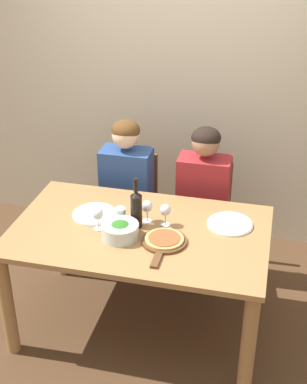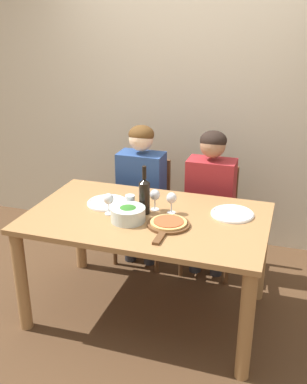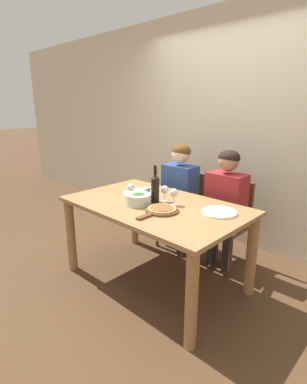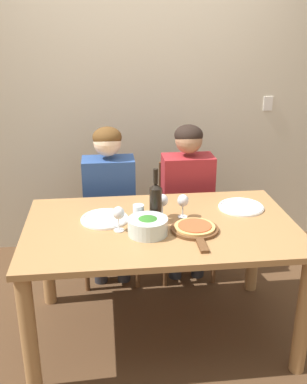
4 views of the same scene
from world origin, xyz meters
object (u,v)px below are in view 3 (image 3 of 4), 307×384
(chair_right, at_px, (229,219))
(dinner_plate_right, at_px, (219,212))
(broccoli_bowl, at_px, (138,199))
(wine_glass_right, at_px, (174,194))
(wine_glass_centre, at_px, (165,190))
(water_tumbler, at_px, (147,194))
(dinner_plate_left, at_px, (138,193))
(wine_bottle, at_px, (155,188))
(chair_left, at_px, (184,207))
(pizza_on_board, at_px, (161,210))
(person_woman, at_px, (179,188))
(person_man, at_px, (225,199))
(wine_glass_left, at_px, (131,188))

(chair_right, xyz_separation_m, dinner_plate_right, (0.25, -0.62, 0.31))
(broccoli_bowl, bearing_deg, wine_glass_right, 40.83)
(wine_glass_centre, xyz_separation_m, water_tumbler, (-0.15, -0.08, -0.04))
(wine_glass_right, bearing_deg, dinner_plate_left, 178.45)
(broccoli_bowl, distance_m, water_tumbler, 0.15)
(chair_right, bearing_deg, wine_bottle, -112.67)
(wine_bottle, bearing_deg, chair_right, 67.33)
(chair_left, height_order, wine_glass_right, wine_glass_right)
(wine_glass_centre, distance_m, water_tumbler, 0.18)
(chair_left, distance_m, pizza_on_board, 1.09)
(chair_left, height_order, person_woman, person_woman)
(wine_bottle, xyz_separation_m, dinner_plate_left, (-0.31, 0.07, -0.12))
(broccoli_bowl, relative_size, pizza_on_board, 0.55)
(chair_right, relative_size, pizza_on_board, 2.10)
(broccoli_bowl, xyz_separation_m, water_tumbler, (-0.04, 0.15, 0.01))
(dinner_plate_left, relative_size, water_tumbler, 2.44)
(dinner_plate_right, relative_size, wine_glass_right, 1.94)
(person_woman, height_order, dinner_plate_right, person_woman)
(person_man, height_order, broccoli_bowl, person_man)
(broccoli_bowl, xyz_separation_m, dinner_plate_right, (0.64, 0.30, -0.04))
(chair_left, height_order, wine_glass_left, wine_glass_left)
(wine_bottle, xyz_separation_m, wine_glass_left, (-0.22, -0.09, -0.03))
(person_man, bearing_deg, wine_glass_right, -103.66)
(person_man, relative_size, wine_bottle, 3.59)
(person_woman, height_order, dinner_plate_left, person_woman)
(wine_glass_centre, bearing_deg, wine_bottle, -125.09)
(pizza_on_board, distance_m, water_tumbler, 0.35)
(wine_bottle, relative_size, dinner_plate_left, 1.16)
(broccoli_bowl, xyz_separation_m, pizza_on_board, (0.27, 0.00, -0.03))
(dinner_plate_left, height_order, wine_glass_centre, wine_glass_centre)
(person_woman, height_order, wine_bottle, person_woman)
(person_woman, height_order, wine_glass_right, person_woman)
(pizza_on_board, bearing_deg, water_tumbler, 155.46)
(dinner_plate_right, bearing_deg, dinner_plate_left, -174.45)
(wine_glass_left, bearing_deg, dinner_plate_right, 16.99)
(wine_bottle, distance_m, pizza_on_board, 0.28)
(person_man, distance_m, wine_glass_left, 0.95)
(person_woman, distance_m, wine_bottle, 0.74)
(broccoli_bowl, distance_m, dinner_plate_right, 0.71)
(person_woman, xyz_separation_m, wine_glass_right, (0.44, -0.61, 0.15))
(dinner_plate_left, bearing_deg, wine_glass_centre, 0.87)
(person_man, bearing_deg, wine_bottle, -115.87)
(chair_left, relative_size, person_woman, 0.72)
(person_man, bearing_deg, chair_right, 90.00)
(person_man, distance_m, pizza_on_board, 0.83)
(person_man, height_order, wine_glass_centre, person_man)
(person_woman, xyz_separation_m, wine_glass_centre, (0.32, -0.60, 0.15))
(water_tumbler, bearing_deg, person_man, 57.61)
(chair_left, relative_size, wine_bottle, 2.59)
(pizza_on_board, height_order, wine_glass_left, wine_glass_left)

